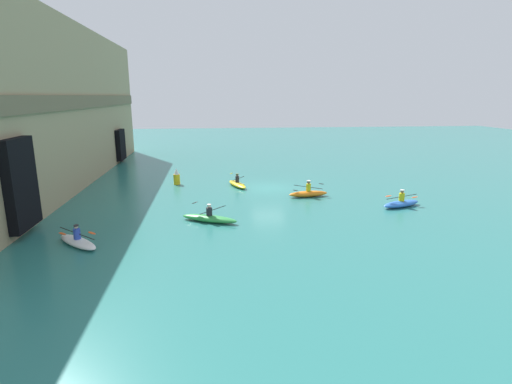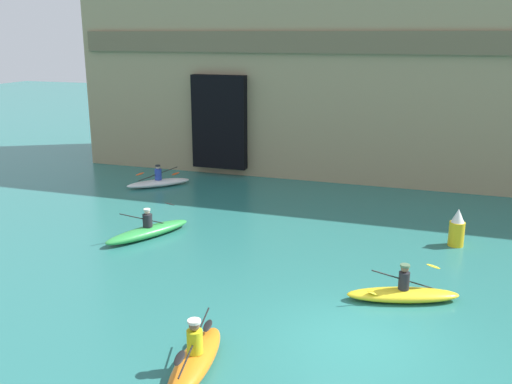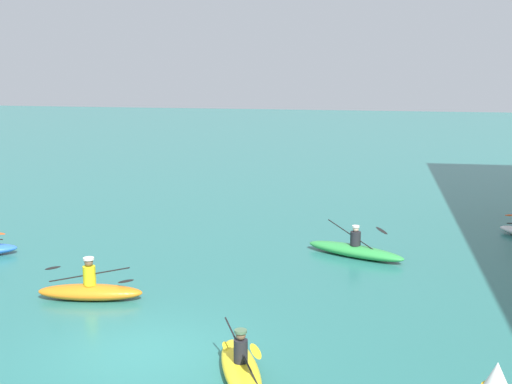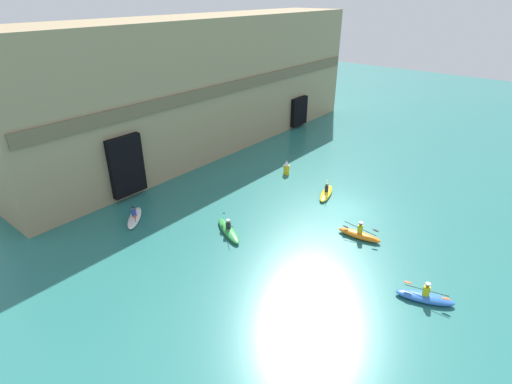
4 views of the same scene
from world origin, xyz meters
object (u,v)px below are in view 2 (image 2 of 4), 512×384
Objects in this scene: kayak_green at (148,231)px; marker_buoy at (457,229)px; kayak_white at (159,182)px; kayak_yellow at (403,294)px; kayak_orange at (195,359)px.

marker_buoy is (10.30, 2.61, 0.38)m from kayak_green.
kayak_yellow is (11.93, -8.54, 0.01)m from kayak_white.
kayak_white is 15.57m from kayak_orange.
kayak_yellow is at bearing 134.86° from kayak_orange.
kayak_green reaches higher than kayak_white.
kayak_yellow is 5.03m from marker_buoy.
kayak_green is (2.97, -6.32, 0.02)m from kayak_white.
kayak_white is 13.78m from marker_buoy.
kayak_orange is at bearing -118.51° from marker_buoy.
kayak_orange is (8.03, -13.34, 0.06)m from kayak_white.
kayak_white is 0.93× the size of kayak_orange.
kayak_orange is at bearing -103.14° from kayak_white.
kayak_green is 8.66m from kayak_orange.
kayak_green is (-8.96, 2.22, 0.02)m from kayak_yellow.
marker_buoy is (1.33, 4.83, 0.39)m from kayak_yellow.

